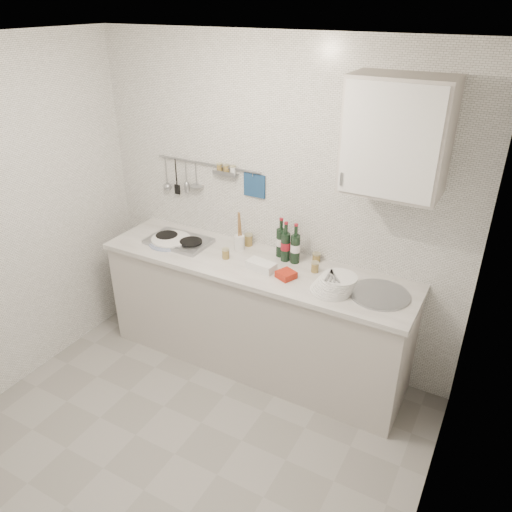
# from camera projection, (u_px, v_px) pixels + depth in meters

# --- Properties ---
(floor) EXTENTS (3.00, 3.00, 0.00)m
(floor) POSITION_uv_depth(u_px,v_px,m) (175.00, 454.00, 3.30)
(floor) COLOR gray
(floor) RESTS_ON ground
(ceiling) EXTENTS (3.00, 3.00, 0.00)m
(ceiling) POSITION_uv_depth(u_px,v_px,m) (130.00, 46.00, 2.14)
(ceiling) COLOR silver
(ceiling) RESTS_ON back_wall
(back_wall) EXTENTS (3.00, 0.02, 2.50)m
(back_wall) POSITION_uv_depth(u_px,v_px,m) (274.00, 208.00, 3.80)
(back_wall) COLOR silver
(back_wall) RESTS_ON floor
(wall_right) EXTENTS (0.02, 2.80, 2.50)m
(wall_right) POSITION_uv_depth(u_px,v_px,m) (442.00, 385.00, 2.08)
(wall_right) COLOR silver
(wall_right) RESTS_ON floor
(counter) EXTENTS (2.44, 0.64, 0.96)m
(counter) POSITION_uv_depth(u_px,v_px,m) (256.00, 317.00, 3.95)
(counter) COLOR #B7AFA8
(counter) RESTS_ON floor
(wall_rail) EXTENTS (0.98, 0.09, 0.34)m
(wall_rail) POSITION_uv_depth(u_px,v_px,m) (205.00, 175.00, 3.95)
(wall_rail) COLOR #93969B
(wall_rail) RESTS_ON back_wall
(wall_cabinet) EXTENTS (0.60, 0.38, 0.70)m
(wall_cabinet) POSITION_uv_depth(u_px,v_px,m) (397.00, 136.00, 2.96)
(wall_cabinet) COLOR #B7AFA8
(wall_cabinet) RESTS_ON back_wall
(plate_stack_hob) EXTENTS (0.33, 0.33, 0.04)m
(plate_stack_hob) POSITION_uv_depth(u_px,v_px,m) (170.00, 240.00, 4.01)
(plate_stack_hob) COLOR #5270BA
(plate_stack_hob) RESTS_ON counter
(plate_stack_sink) EXTENTS (0.31, 0.29, 0.12)m
(plate_stack_sink) POSITION_uv_depth(u_px,v_px,m) (335.00, 284.00, 3.35)
(plate_stack_sink) COLOR white
(plate_stack_sink) RESTS_ON counter
(wine_bottles) EXTENTS (0.21, 0.12, 0.31)m
(wine_bottles) POSITION_uv_depth(u_px,v_px,m) (287.00, 241.00, 3.70)
(wine_bottles) COLOR black
(wine_bottles) RESTS_ON counter
(butter_dish) EXTENTS (0.23, 0.13, 0.06)m
(butter_dish) POSITION_uv_depth(u_px,v_px,m) (261.00, 266.00, 3.62)
(butter_dish) COLOR white
(butter_dish) RESTS_ON counter
(strawberry_punnet) EXTENTS (0.15, 0.15, 0.05)m
(strawberry_punnet) POSITION_uv_depth(u_px,v_px,m) (286.00, 275.00, 3.52)
(strawberry_punnet) COLOR red
(strawberry_punnet) RESTS_ON counter
(utensil_crock) EXTENTS (0.08, 0.08, 0.32)m
(utensil_crock) POSITION_uv_depth(u_px,v_px,m) (239.00, 241.00, 3.88)
(utensil_crock) COLOR white
(utensil_crock) RESTS_ON counter
(jar_a) EXTENTS (0.07, 0.07, 0.10)m
(jar_a) POSITION_uv_depth(u_px,v_px,m) (249.00, 240.00, 3.96)
(jar_a) COLOR olive
(jar_a) RESTS_ON counter
(jar_b) EXTENTS (0.06, 0.06, 0.07)m
(jar_b) POSITION_uv_depth(u_px,v_px,m) (316.00, 257.00, 3.73)
(jar_b) COLOR olive
(jar_b) RESTS_ON counter
(jar_c) EXTENTS (0.06, 0.06, 0.08)m
(jar_c) POSITION_uv_depth(u_px,v_px,m) (315.00, 267.00, 3.58)
(jar_c) COLOR olive
(jar_c) RESTS_ON counter
(jar_d) EXTENTS (0.06, 0.06, 0.08)m
(jar_d) POSITION_uv_depth(u_px,v_px,m) (226.00, 253.00, 3.77)
(jar_d) COLOR olive
(jar_d) RESTS_ON counter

